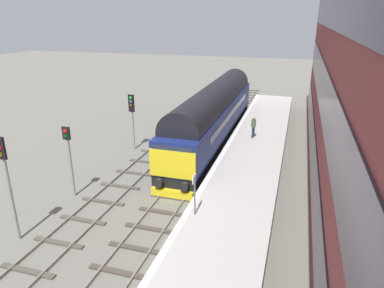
{
  "coord_description": "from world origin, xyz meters",
  "views": [
    {
      "loc": [
        6.1,
        -18.67,
        9.59
      ],
      "look_at": [
        0.2,
        0.78,
        2.17
      ],
      "focal_mm": 32.85,
      "sensor_mm": 36.0,
      "label": 1
    }
  ],
  "objects_px": {
    "diesel_locomotive": "(214,112)",
    "signal_post_far": "(132,114)",
    "waiting_passenger": "(254,125)",
    "signal_post_near": "(7,176)",
    "platform_number_sign": "(194,189)",
    "signal_post_mid": "(69,154)"
  },
  "relations": [
    {
      "from": "signal_post_far",
      "to": "signal_post_mid",
      "type": "bearing_deg",
      "value": -90.0
    },
    {
      "from": "signal_post_far",
      "to": "signal_post_near",
      "type": "bearing_deg",
      "value": -90.0
    },
    {
      "from": "signal_post_near",
      "to": "signal_post_far",
      "type": "bearing_deg",
      "value": 90.0
    },
    {
      "from": "signal_post_mid",
      "to": "platform_number_sign",
      "type": "xyz_separation_m",
      "value": [
        7.53,
        -1.49,
        -0.27
      ]
    },
    {
      "from": "waiting_passenger",
      "to": "signal_post_mid",
      "type": "bearing_deg",
      "value": 157.26
    },
    {
      "from": "diesel_locomotive",
      "to": "waiting_passenger",
      "type": "relative_size",
      "value": 12.07
    },
    {
      "from": "waiting_passenger",
      "to": "diesel_locomotive",
      "type": "bearing_deg",
      "value": 91.37
    },
    {
      "from": "signal_post_mid",
      "to": "signal_post_far",
      "type": "distance_m",
      "value": 7.72
    },
    {
      "from": "platform_number_sign",
      "to": "diesel_locomotive",
      "type": "bearing_deg",
      "value": 99.55
    },
    {
      "from": "diesel_locomotive",
      "to": "signal_post_far",
      "type": "height_order",
      "value": "diesel_locomotive"
    },
    {
      "from": "diesel_locomotive",
      "to": "signal_post_far",
      "type": "relative_size",
      "value": 4.66
    },
    {
      "from": "signal_post_near",
      "to": "signal_post_far",
      "type": "distance_m",
      "value": 12.01
    },
    {
      "from": "diesel_locomotive",
      "to": "signal_post_near",
      "type": "relative_size",
      "value": 3.99
    },
    {
      "from": "platform_number_sign",
      "to": "waiting_passenger",
      "type": "height_order",
      "value": "platform_number_sign"
    },
    {
      "from": "waiting_passenger",
      "to": "signal_post_far",
      "type": "bearing_deg",
      "value": 123.5
    },
    {
      "from": "signal_post_near",
      "to": "signal_post_mid",
      "type": "relative_size",
      "value": 1.21
    },
    {
      "from": "diesel_locomotive",
      "to": "waiting_passenger",
      "type": "height_order",
      "value": "diesel_locomotive"
    },
    {
      "from": "signal_post_near",
      "to": "signal_post_far",
      "type": "height_order",
      "value": "signal_post_near"
    },
    {
      "from": "diesel_locomotive",
      "to": "platform_number_sign",
      "type": "bearing_deg",
      "value": -80.45
    },
    {
      "from": "signal_post_near",
      "to": "platform_number_sign",
      "type": "xyz_separation_m",
      "value": [
        7.53,
        2.8,
        -0.85
      ]
    },
    {
      "from": "diesel_locomotive",
      "to": "platform_number_sign",
      "type": "height_order",
      "value": "diesel_locomotive"
    },
    {
      "from": "signal_post_far",
      "to": "diesel_locomotive",
      "type": "bearing_deg",
      "value": 32.21
    }
  ]
}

